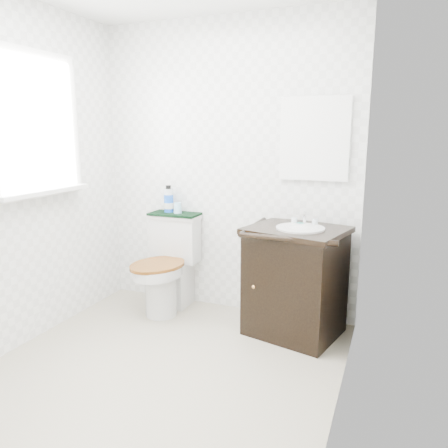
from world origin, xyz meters
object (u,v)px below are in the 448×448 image
Objects in this scene: trash_bin at (262,315)px; vanity at (295,279)px; toilet at (169,269)px; mouthwash_bottle at (169,200)px; cup at (178,208)px.

vanity is at bearing 24.86° from trash_bin.
mouthwash_bottle is (-0.07, 0.15, 0.57)m from toilet.
cup reaches higher than trash_bin.
toilet is at bearing 169.24° from trash_bin.
cup is at bearing -7.76° from mouthwash_bottle.
mouthwash_bottle reaches higher than trash_bin.
trash_bin is 1.22× the size of mouthwash_bottle.
toilet is 0.87× the size of vanity.
trash_bin is 1.16m from cup.
toilet is at bearing -65.30° from mouthwash_bottle.
trash_bin is (0.88, -0.17, -0.21)m from toilet.
trash_bin is at bearing -155.14° from vanity.
mouthwash_bottle is at bearing 172.24° from cup.
trash_bin is at bearing -10.76° from toilet.
vanity is 1.29m from mouthwash_bottle.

